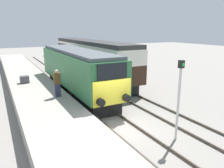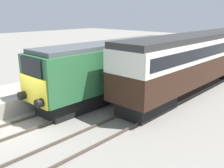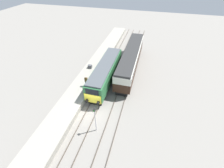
{
  "view_description": "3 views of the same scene",
  "coord_description": "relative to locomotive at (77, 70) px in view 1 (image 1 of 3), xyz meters",
  "views": [
    {
      "loc": [
        -5.77,
        -9.6,
        5.34
      ],
      "look_at": [
        0.0,
        1.17,
        2.25
      ],
      "focal_mm": 35.0,
      "sensor_mm": 36.0,
      "label": 1
    },
    {
      "loc": [
        11.2,
        -4.93,
        5.57
      ],
      "look_at": [
        1.7,
        5.17,
        1.6
      ],
      "focal_mm": 40.0,
      "sensor_mm": 36.0,
      "label": 2
    },
    {
      "loc": [
        6.48,
        -12.52,
        16.5
      ],
      "look_at": [
        1.7,
        5.17,
        1.6
      ],
      "focal_mm": 24.0,
      "sensor_mm": 36.0,
      "label": 3
    }
  ],
  "objects": [
    {
      "name": "platform_left",
      "position": [
        -3.3,
        0.69,
        -1.61
      ],
      "size": [
        3.5,
        50.0,
        0.92
      ],
      "color": "#9E998C",
      "rests_on": "ground_plane"
    },
    {
      "name": "rails_near_track",
      "position": [
        0.0,
        -2.31,
        -2.0
      ],
      "size": [
        1.51,
        60.0,
        0.14
      ],
      "color": "#4C4238",
      "rests_on": "ground_plane"
    },
    {
      "name": "passenger_carriage",
      "position": [
        3.4,
        5.21,
        0.43
      ],
      "size": [
        2.75,
        16.75,
        4.15
      ],
      "color": "black",
      "rests_on": "ground_plane"
    },
    {
      "name": "signal_post",
      "position": [
        1.7,
        -9.69,
        0.28
      ],
      "size": [
        0.24,
        0.28,
        3.96
      ],
      "color": "silver",
      "rests_on": "ground_plane"
    },
    {
      "name": "ground_plane",
      "position": [
        0.0,
        -7.31,
        -2.07
      ],
      "size": [
        120.0,
        120.0,
        0.0
      ],
      "primitive_type": "plane",
      "color": "gray"
    },
    {
      "name": "person_on_platform",
      "position": [
        -2.35,
        -2.83,
        -0.22
      ],
      "size": [
        0.44,
        0.26,
        1.85
      ],
      "color": "#2D334C",
      "rests_on": "platform_left"
    },
    {
      "name": "rails_far_track",
      "position": [
        3.4,
        -2.31,
        -2.0
      ],
      "size": [
        1.5,
        60.0,
        0.14
      ],
      "color": "#4C4238",
      "rests_on": "ground_plane"
    },
    {
      "name": "locomotive",
      "position": [
        0.0,
        0.0,
        0.0
      ],
      "size": [
        2.7,
        12.78,
        3.74
      ],
      "color": "black",
      "rests_on": "ground_plane"
    },
    {
      "name": "luggage_crate",
      "position": [
        -3.82,
        2.29,
        -0.85
      ],
      "size": [
        0.7,
        0.56,
        0.6
      ],
      "color": "#4C4C51",
      "rests_on": "platform_left"
    }
  ]
}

